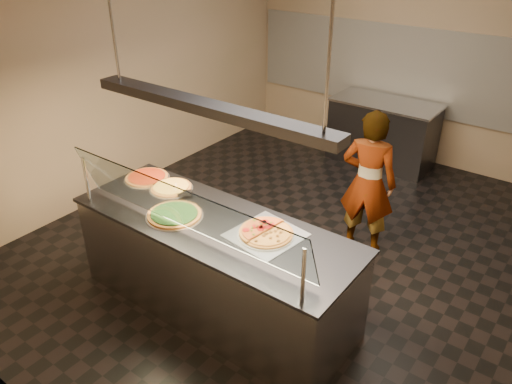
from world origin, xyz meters
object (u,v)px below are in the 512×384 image
Objects in this scene: pizza_cheese at (171,187)px; prep_table at (383,132)px; sneeze_guard at (182,209)px; pizza_spatula at (179,190)px; pizza_tomato at (147,177)px; perforated_tray at (266,234)px; half_pizza_pepperoni at (256,227)px; pizza_spinach at (175,214)px; heat_lamp_housing at (208,108)px; serving_counter at (215,266)px; half_pizza_sausage at (277,237)px; worker at (368,183)px.

pizza_cheese reaches higher than prep_table.
sneeze_guard is 4.29m from prep_table.
pizza_spatula reaches higher than prep_table.
perforated_tray is at bearing -4.11° from pizza_tomato.
pizza_spatula is at bearing 174.43° from half_pizza_pepperoni.
pizza_spinach reaches higher than pizza_tomato.
heat_lamp_housing is at bearing -87.92° from prep_table.
serving_counter is at bearing -87.92° from prep_table.
prep_table is (-0.72, 3.77, -0.49)m from half_pizza_sausage.
pizza_spinach is at bearing -160.16° from heat_lamp_housing.
sneeze_guard is 5.15× the size of half_pizza_sausage.
half_pizza_sausage is at bearing -79.19° from prep_table.
pizza_tomato reaches higher than serving_counter.
sneeze_guard is 0.86m from pizza_spatula.
prep_table is 4.16m from heat_lamp_housing.
half_pizza_pepperoni is 0.74m from pizza_spinach.
perforated_tray is at bearing 179.01° from half_pizza_sausage.
pizza_tomato is 3.80m from prep_table.
prep_table is (-0.14, 3.88, 0.00)m from serving_counter.
worker is at bearing 47.48° from pizza_cheese.
pizza_tomato is (-1.54, 0.11, 0.01)m from perforated_tray.
perforated_tray is 0.40× the size of prep_table.
serving_counter is 6.40× the size of pizza_cheese.
worker reaches higher than prep_table.
prep_table is 0.65× the size of heat_lamp_housing.
half_pizza_sausage is 0.94m from pizza_spinach.
pizza_tomato is 1.56× the size of pizza_spatula.
pizza_spatula is 0.19× the size of prep_table.
pizza_cheese is at bearing 141.99° from sneeze_guard.
pizza_tomato is at bearing 178.16° from pizza_spatula.
serving_counter is 9.29× the size of pizza_spatula.
pizza_cheese is (-0.72, 0.22, 0.48)m from serving_counter.
serving_counter is at bearing -169.02° from half_pizza_sausage.
prep_table is at bearing 91.91° from sneeze_guard.
half_pizza_pepperoni is 1.05× the size of pizza_tomato.
sneeze_guard is 0.95m from pizza_cheese.
sneeze_guard is at bearing -90.00° from serving_counter.
heat_lamp_housing is at bearing -11.92° from pizza_tomato.
perforated_tray reaches higher than prep_table.
worker reaches higher than half_pizza_sausage.
serving_counter is 0.89m from pizza_cheese.
half_pizza_pepperoni is 0.21m from half_pizza_sausage.
heat_lamp_housing reaches higher than pizza_tomato.
half_pizza_pepperoni reaches higher than serving_counter.
pizza_tomato is at bearing 178.91° from pizza_cheese.
serving_counter is 1.19m from pizza_tomato.
pizza_spinach is at bearing 146.61° from sneeze_guard.
sneeze_guard reaches higher than pizza_cheese.
worker is 0.69× the size of heat_lamp_housing.
worker is at bearing 61.81° from pizza_spinach.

